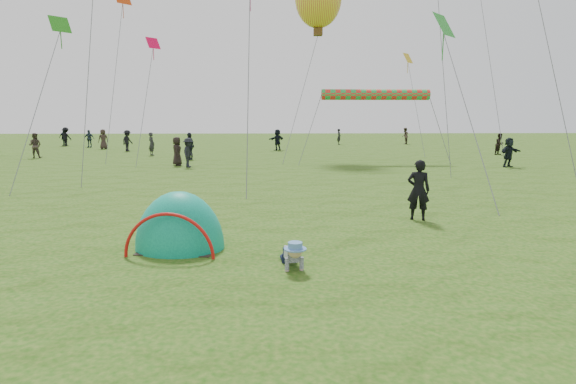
{
  "coord_description": "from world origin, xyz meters",
  "views": [
    {
      "loc": [
        -1.23,
        -7.8,
        2.73
      ],
      "look_at": [
        -0.86,
        2.55,
        1.0
      ],
      "focal_mm": 28.0,
      "sensor_mm": 36.0,
      "label": 1
    }
  ],
  "objects_px": {
    "crawling_toddler": "(293,253)",
    "balloon_kite": "(318,1)",
    "popup_tent": "(180,248)",
    "standing_adult": "(418,190)"
  },
  "relations": [
    {
      "from": "crawling_toddler",
      "to": "popup_tent",
      "type": "height_order",
      "value": "popup_tent"
    },
    {
      "from": "popup_tent",
      "to": "balloon_kite",
      "type": "relative_size",
      "value": 0.56
    },
    {
      "from": "popup_tent",
      "to": "standing_adult",
      "type": "distance_m",
      "value": 6.4
    },
    {
      "from": "standing_adult",
      "to": "balloon_kite",
      "type": "height_order",
      "value": "balloon_kite"
    },
    {
      "from": "standing_adult",
      "to": "balloon_kite",
      "type": "xyz_separation_m",
      "value": [
        -0.79,
        19.51,
        9.48
      ]
    },
    {
      "from": "crawling_toddler",
      "to": "popup_tent",
      "type": "relative_size",
      "value": 0.3
    },
    {
      "from": "popup_tent",
      "to": "balloon_kite",
      "type": "distance_m",
      "value": 24.77
    },
    {
      "from": "crawling_toddler",
      "to": "popup_tent",
      "type": "bearing_deg",
      "value": 140.55
    },
    {
      "from": "popup_tent",
      "to": "balloon_kite",
      "type": "height_order",
      "value": "balloon_kite"
    },
    {
      "from": "crawling_toddler",
      "to": "balloon_kite",
      "type": "height_order",
      "value": "balloon_kite"
    }
  ]
}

